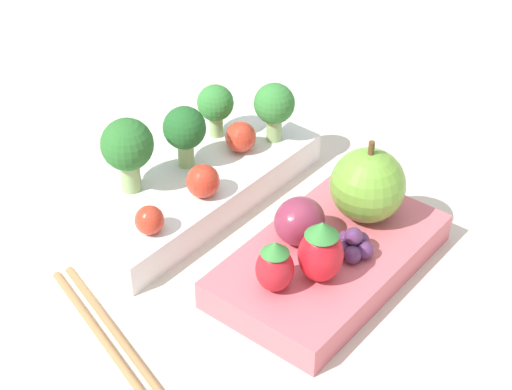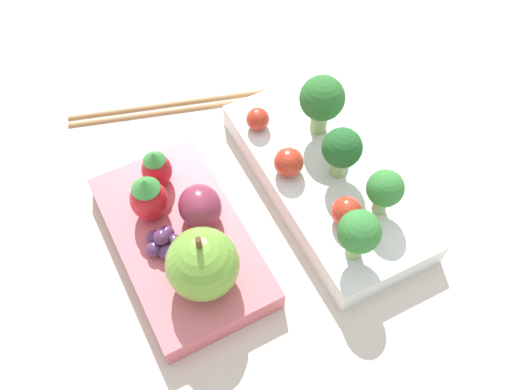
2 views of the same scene
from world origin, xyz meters
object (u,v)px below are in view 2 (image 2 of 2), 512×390
strawberry_0 (156,168)px  chopsticks_pair (170,107)px  broccoli_floret_3 (385,190)px  broccoli_floret_0 (342,149)px  cherry_tomato_2 (347,211)px  strawberry_1 (149,198)px  broccoli_floret_1 (359,233)px  plum (200,206)px  cherry_tomato_1 (258,119)px  cherry_tomato_0 (289,162)px  bento_box_fruit (181,241)px  grape_cluster (163,242)px  bento_box_savoury (326,181)px  broccoli_floret_2 (322,100)px  apple (202,264)px

strawberry_0 → chopsticks_pair: size_ratio=0.20×
broccoli_floret_3 → chopsticks_pair: (-0.21, -0.12, -0.05)m
broccoli_floret_0 → broccoli_floret_3: size_ratio=1.12×
cherry_tomato_2 → strawberry_1: 0.17m
broccoli_floret_1 → plum: bearing=-129.6°
broccoli_floret_0 → cherry_tomato_1: bearing=-150.2°
cherry_tomato_0 → cherry_tomato_1: bearing=-175.6°
bento_box_fruit → chopsticks_pair: 0.17m
broccoli_floret_0 → grape_cluster: 0.17m
bento_box_savoury → strawberry_0: strawberry_0 is taller
bento_box_savoury → chopsticks_pair: 0.19m
bento_box_fruit → broccoli_floret_2: bearing=109.5°
apple → plum: bearing=163.0°
broccoli_floret_2 → grape_cluster: broccoli_floret_2 is taller
broccoli_floret_1 → strawberry_1: size_ratio=1.08×
broccoli_floret_2 → bento_box_fruit: bearing=-70.5°
cherry_tomato_0 → plum: plum is taller
cherry_tomato_1 → plum: bearing=-49.5°
cherry_tomato_2 → cherry_tomato_0: bearing=-160.6°
broccoli_floret_2 → cherry_tomato_2: 0.11m
bento_box_fruit → apple: (0.05, 0.01, 0.04)m
grape_cluster → bento_box_savoury: bearing=94.7°
bento_box_savoury → bento_box_fruit: size_ratio=1.23×
broccoli_floret_2 → broccoli_floret_3: (0.10, 0.01, -0.01)m
bento_box_fruit → cherry_tomato_2: (0.04, 0.13, 0.03)m
broccoli_floret_1 → apple: bearing=-102.5°
bento_box_fruit → strawberry_1: (-0.03, -0.01, 0.04)m
strawberry_0 → bento_box_savoury: bearing=69.8°
bento_box_fruit → broccoli_floret_3: size_ratio=3.95×
broccoli_floret_3 → grape_cluster: (-0.04, -0.18, -0.03)m
chopsticks_pair → broccoli_floret_2: bearing=48.1°
cherry_tomato_1 → bento_box_fruit: bearing=-52.8°
bento_box_savoury → broccoli_floret_2: 0.07m
broccoli_floret_1 → strawberry_1: broccoli_floret_1 is taller
broccoli_floret_1 → bento_box_fruit: bearing=-121.0°
bento_box_savoury → plum: bearing=-91.3°
bento_box_savoury → cherry_tomato_1: cherry_tomato_1 is taller
broccoli_floret_0 → chopsticks_pair: 0.20m
cherry_tomato_2 → chopsticks_pair: size_ratio=0.13×
cherry_tomato_1 → apple: 0.17m
bento_box_savoury → broccoli_floret_2: (-0.05, 0.01, 0.05)m
bento_box_savoury → grape_cluster: grape_cluster is taller
broccoli_floret_1 → strawberry_0: broccoli_floret_1 is taller
chopsticks_pair → grape_cluster: bearing=-19.1°
bento_box_savoury → broccoli_floret_3: broccoli_floret_3 is taller
cherry_tomato_2 → plum: plum is taller
broccoli_floret_2 → strawberry_1: broccoli_floret_2 is taller
broccoli_floret_2 → cherry_tomato_2: (0.10, -0.02, -0.03)m
cherry_tomato_1 → grape_cluster: 0.15m
plum → grape_cluster: (0.02, -0.04, -0.01)m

